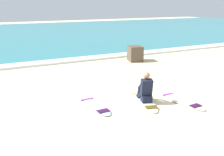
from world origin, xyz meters
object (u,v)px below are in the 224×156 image
(shoreline_rock, at_px, (135,54))
(surfboard_main, at_px, (144,100))
(surfboard_spare_near, at_px, (94,105))
(surfer_seated, at_px, (146,90))
(surfboard_spare_far, at_px, (180,100))

(shoreline_rock, bearing_deg, surfboard_main, -119.71)
(surfboard_spare_near, bearing_deg, surfboard_main, -11.94)
(surfboard_main, distance_m, surfer_seated, 0.42)
(shoreline_rock, bearing_deg, surfboard_spare_far, -108.91)
(surfboard_main, distance_m, shoreline_rock, 6.20)
(surfboard_main, xyz_separation_m, shoreline_rock, (3.07, 5.38, 0.37))
(surfboard_spare_near, xyz_separation_m, surfboard_spare_far, (2.64, -0.88, -0.00))
(surfboard_main, distance_m, surfboard_spare_near, 1.63)
(surfer_seated, xyz_separation_m, surfboard_spare_near, (-1.57, 0.46, -0.40))
(surfer_seated, height_order, surfboard_spare_far, surfer_seated)
(surfer_seated, bearing_deg, surfboard_spare_near, 163.66)
(surfboard_spare_near, distance_m, shoreline_rock, 6.88)
(surfer_seated, height_order, shoreline_rock, surfer_seated)
(surfer_seated, distance_m, shoreline_rock, 6.31)
(surfboard_main, bearing_deg, surfer_seated, -104.14)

